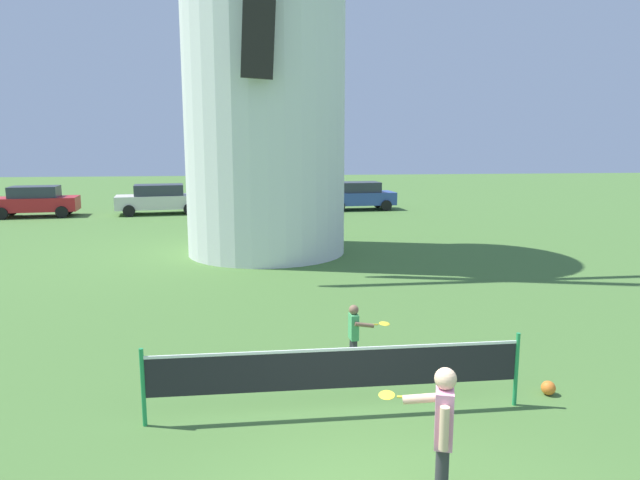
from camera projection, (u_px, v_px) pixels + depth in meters
windmill at (263, 25)px, 18.58m from camera, size 10.53×6.12×16.05m
tennis_net at (337, 369)px, 7.94m from camera, size 5.33×0.06×1.10m
player_near at (442, 428)px, 5.94m from camera, size 0.78×0.77×1.53m
player_far at (355, 332)px, 9.68m from camera, size 0.69×0.42×1.09m
stray_ball at (548, 388)px, 8.68m from camera, size 0.22×0.22×0.22m
parked_car_red at (35, 201)px, 29.11m from camera, size 4.23×2.25×1.56m
parked_car_cream at (159, 199)px, 30.27m from camera, size 4.63×2.36×1.56m
parked_car_black at (263, 198)px, 30.81m from camera, size 4.39×2.48×1.56m
parked_car_blue at (359, 195)px, 32.11m from camera, size 4.02×2.08×1.56m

